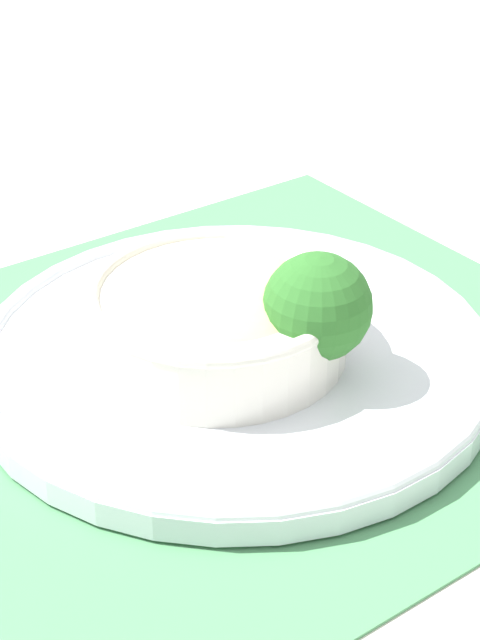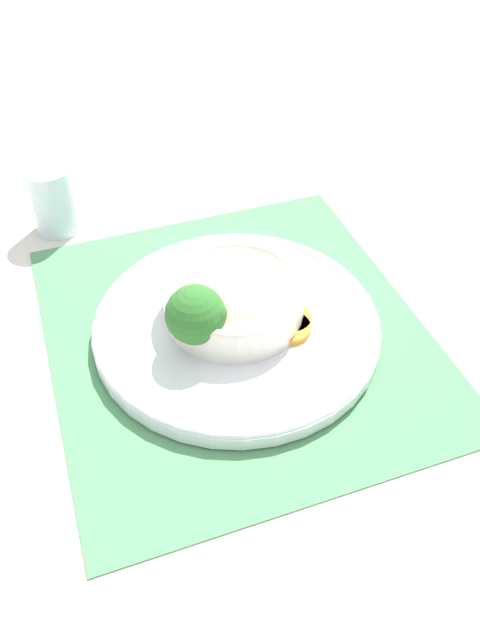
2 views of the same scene
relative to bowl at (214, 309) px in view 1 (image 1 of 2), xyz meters
The scene contains 7 objects.
ground_plane 0.05m from the bowl, 68.26° to the left, with size 4.00×4.00×0.00m, color beige.
placemat 0.05m from the bowl, 68.26° to the left, with size 0.46×0.50×0.00m.
plate 0.03m from the bowl, 68.26° to the left, with size 0.33×0.33×0.02m.
bowl is the anchor object (origin of this frame).
broccoli_floret 0.07m from the bowl, 35.01° to the left, with size 0.06×0.06×0.08m.
carrot_slice_near 0.07m from the bowl, 140.00° to the left, with size 0.05×0.05×0.01m.
carrot_slice_middle 0.06m from the bowl, 153.42° to the left, with size 0.05×0.05×0.01m.
Camera 1 is at (0.48, -0.28, 0.38)m, focal length 60.00 mm.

